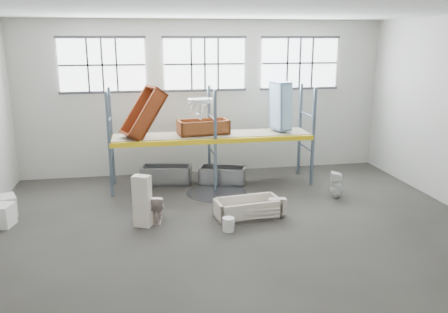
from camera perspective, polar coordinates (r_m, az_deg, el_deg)
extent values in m
cube|color=#433F39|center=(11.04, 1.43, -9.24)|extent=(12.00, 10.00, 0.10)
cube|color=silver|center=(10.12, 1.61, 18.21)|extent=(12.00, 10.00, 0.10)
cube|color=#BBB9AD|center=(15.20, -2.44, 7.33)|extent=(12.00, 0.10, 5.00)
cube|color=#9C9A91|center=(5.60, 12.26, -5.63)|extent=(12.00, 0.10, 5.00)
cube|color=white|center=(14.89, -14.94, 10.97)|extent=(2.60, 0.04, 1.60)
cube|color=white|center=(14.99, -2.42, 11.46)|extent=(2.60, 0.04, 1.60)
cube|color=white|center=(15.76, 9.41, 11.43)|extent=(2.60, 0.04, 1.60)
cube|color=slate|center=(13.14, -14.11, 1.33)|extent=(0.08, 0.08, 3.00)
cube|color=slate|center=(14.31, -13.84, 2.41)|extent=(0.08, 0.08, 3.00)
cube|color=slate|center=(13.27, -1.09, 1.91)|extent=(0.08, 0.08, 3.00)
cube|color=slate|center=(14.43, -1.87, 2.93)|extent=(0.08, 0.08, 3.00)
cube|color=slate|center=(14.06, 11.07, 2.35)|extent=(0.08, 0.08, 3.00)
cube|color=slate|center=(15.16, 9.43, 3.30)|extent=(0.08, 0.08, 3.00)
cube|color=yellow|center=(13.27, -1.09, 1.91)|extent=(6.00, 0.10, 0.14)
cube|color=yellow|center=(14.43, -1.87, 2.93)|extent=(6.00, 0.10, 0.14)
cube|color=gray|center=(13.84, -1.50, 2.76)|extent=(5.90, 1.10, 0.03)
cylinder|color=black|center=(13.49, -0.92, -4.50)|extent=(1.80, 1.80, 0.00)
cube|color=beige|center=(11.70, 6.68, -6.18)|extent=(0.45, 0.24, 0.41)
imported|color=beige|center=(11.66, 2.94, -6.81)|extent=(0.56, 0.56, 0.15)
imported|color=#C2A8A1|center=(11.48, -8.45, -6.32)|extent=(0.48, 0.72, 0.69)
cube|color=beige|center=(11.12, -10.16, -5.50)|extent=(0.48, 0.41, 1.26)
imported|color=white|center=(13.34, 13.90, -3.43)|extent=(0.44, 0.44, 0.77)
imported|color=silver|center=(13.54, -2.94, 4.71)|extent=(0.86, 0.75, 0.65)
cylinder|color=silver|center=(10.84, 0.55, -8.47)|extent=(0.30, 0.30, 0.33)
cube|color=silver|center=(13.02, -25.84, -5.56)|extent=(0.78, 0.78, 0.50)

